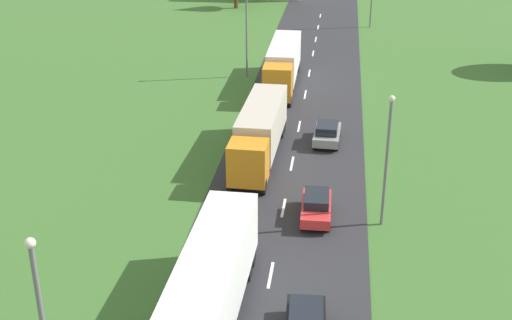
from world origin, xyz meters
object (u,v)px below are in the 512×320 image
object	(u,v)px
truck_third	(283,63)
truck_lead	(207,295)
car_third	(316,206)
lamppost_second	(387,155)
lamppost_third	(247,25)
truck_second	(260,130)
car_fourth	(327,133)

from	to	relation	value
truck_third	truck_lead	bearing A→B (deg)	-89.98
car_third	truck_lead	bearing A→B (deg)	-110.45
car_third	lamppost_second	size ratio (longest dim) A/B	0.52
truck_third	lamppost_third	world-z (taller)	lamppost_third
truck_second	lamppost_third	xyz separation A→B (m)	(-3.63, 19.34, 2.91)
truck_lead	lamppost_third	distance (m)	39.43
truck_lead	lamppost_third	xyz separation A→B (m)	(-3.74, 39.15, 2.84)
truck_lead	truck_third	bearing A→B (deg)	90.02
car_third	lamppost_second	bearing A→B (deg)	-2.80
truck_second	truck_third	world-z (taller)	truck_third
car_third	lamppost_third	bearing A→B (deg)	106.05
truck_third	lamppost_third	size ratio (longest dim) A/B	1.41
truck_second	lamppost_third	size ratio (longest dim) A/B	1.33
truck_lead	truck_second	bearing A→B (deg)	90.32
lamppost_third	truck_third	bearing A→B (deg)	-33.57
truck_third	car_fourth	bearing A→B (deg)	-71.72
truck_lead	lamppost_third	world-z (taller)	lamppost_third
truck_second	car_fourth	world-z (taller)	truck_second
truck_second	lamppost_second	bearing A→B (deg)	-46.52
truck_lead	lamppost_second	world-z (taller)	lamppost_second
car_third	lamppost_second	xyz separation A→B (m)	(3.80, -0.19, 3.58)
truck_third	lamppost_second	xyz separation A→B (m)	(8.06, -25.48, 2.22)
car_third	lamppost_third	world-z (taller)	lamppost_third
truck_third	lamppost_second	world-z (taller)	lamppost_second
truck_second	car_third	size ratio (longest dim) A/B	2.95
truck_third	car_third	world-z (taller)	truck_third
car_third	car_fourth	bearing A→B (deg)	88.71
car_fourth	lamppost_second	distance (m)	12.80
lamppost_second	lamppost_third	world-z (taller)	lamppost_third
truck_lead	lamppost_second	bearing A→B (deg)	54.30
truck_second	car_third	xyz separation A→B (m)	(4.36, -8.42, -1.29)
lamppost_second	lamppost_third	bearing A→B (deg)	112.87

